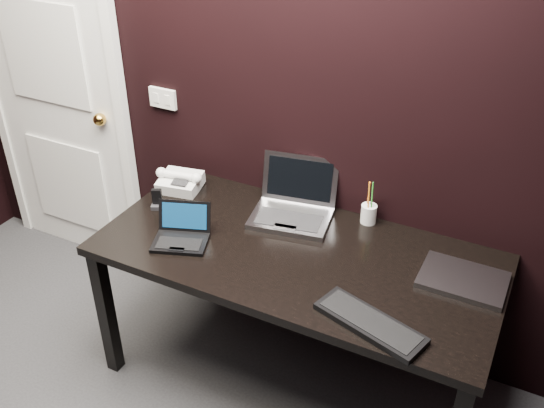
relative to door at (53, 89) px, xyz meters
The scene contains 11 objects.
wall_back 1.37m from the door, ahead, with size 4.00×4.00×0.00m, color black.
door is the anchor object (origin of this frame).
wall_switch 0.73m from the door, ahead, with size 0.15×0.02×0.10m.
desk 1.73m from the door, 12.82° to the right, with size 1.70×0.80×0.74m.
netbook 1.32m from the door, 24.22° to the right, with size 0.29×0.27×0.15m.
silver_laptop 1.55m from the door, ahead, with size 0.41×0.38×0.24m.
ext_keyboard 2.20m from the door, 17.73° to the right, with size 0.44×0.25×0.03m.
closed_laptop 2.35m from the door, ahead, with size 0.33×0.24×0.02m.
desk_phone 0.97m from the door, 10.09° to the right, with size 0.25×0.21×0.12m.
mobile_phone 1.02m from the door, 21.11° to the right, with size 0.07×0.06×0.10m.
pen_cup 1.86m from the door, ahead, with size 0.07×0.07×0.21m.
Camera 1 is at (1.14, -0.49, 2.26)m, focal length 40.00 mm.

